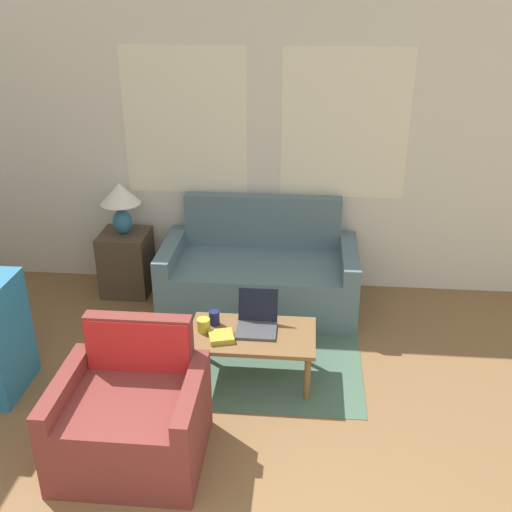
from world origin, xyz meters
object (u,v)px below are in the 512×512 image
couch (260,275)px  armchair (133,418)px  coffee_table (252,339)px  laptop (257,321)px  book_red (221,337)px  cup_navy (204,325)px  table_lamp (120,199)px  cup_yellow (214,318)px

couch → armchair: (-0.61, -1.98, -0.01)m
coffee_table → laptop: bearing=71.9°
couch → coffee_table: 1.14m
couch → book_red: bearing=-97.9°
cup_navy → laptop: bearing=11.8°
couch → table_lamp: bearing=174.4°
table_lamp → book_red: table_lamp is taller
armchair → table_lamp: 2.30m
coffee_table → laptop: 0.14m
cup_navy → cup_yellow: cup_yellow is taller
cup_yellow → book_red: cup_yellow is taller
cup_yellow → laptop: bearing=-3.7°
armchair → cup_yellow: size_ratio=8.15×
couch → table_lamp: table_lamp is taller
table_lamp → coffee_table: (1.30, -1.26, -0.58)m
table_lamp → laptop: (1.33, -1.18, -0.48)m
armchair → cup_yellow: armchair is taller
couch → book_red: (-0.17, -1.23, 0.12)m
laptop → book_red: size_ratio=1.50×
couch → coffee_table: couch is taller
table_lamp → cup_yellow: bearing=-48.8°
table_lamp → book_red: size_ratio=2.28×
coffee_table → book_red: 0.24m
laptop → cup_navy: (-0.38, -0.08, -0.01)m
armchair → book_red: bearing=59.8°
couch → table_lamp: size_ratio=3.57×
couch → coffee_table: size_ratio=1.87×
couch → armchair: couch is taller
table_lamp → laptop: bearing=-41.5°
couch → cup_yellow: (-0.25, -1.03, 0.16)m
coffee_table → cup_navy: cup_navy is taller
coffee_table → book_red: bearing=-157.2°
table_lamp → coffee_table: table_lamp is taller
armchair → cup_yellow: bearing=69.2°
cup_navy → cup_yellow: (0.06, 0.10, 0.00)m
couch → cup_navy: 1.18m
table_lamp → cup_navy: 1.65m
coffee_table → laptop: size_ratio=2.91×
couch → book_red: size_ratio=8.16×
laptop → cup_yellow: 0.32m
cup_navy → book_red: 0.17m
couch → armchair: bearing=-107.1°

